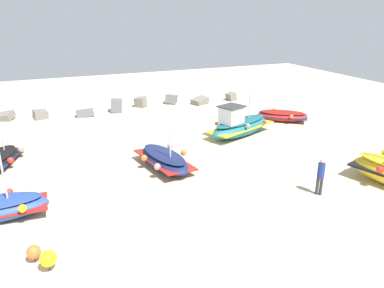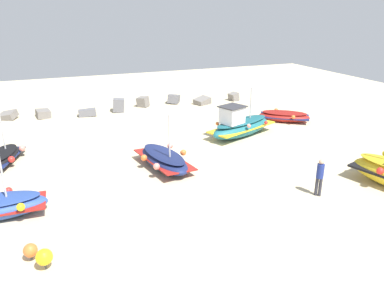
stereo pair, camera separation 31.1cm
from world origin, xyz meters
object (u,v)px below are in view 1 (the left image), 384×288
Objects in this scene: fishing_boat_1 at (282,116)px; mooring_buoy_1 at (48,259)px; fishing_boat_3 at (1,158)px; person_walking at (321,174)px; fishing_boat_5 at (164,159)px; mooring_buoy_0 at (34,252)px; fishing_boat_0 at (239,125)px.

mooring_buoy_1 is at bearing 70.12° from fishing_boat_1.
fishing_boat_3 reaches higher than mooring_buoy_1.
fishing_boat_3 reaches higher than person_walking.
fishing_boat_1 is at bearing 33.70° from mooring_buoy_1.
fishing_boat_5 is 7.01× the size of mooring_buoy_0.
person_walking is (5.44, -5.56, 0.55)m from fishing_boat_5.
mooring_buoy_1 is (-11.48, -0.85, -0.55)m from person_walking.
fishing_boat_0 reaches higher than mooring_buoy_1.
fishing_boat_0 is 7.35× the size of mooring_buoy_1.
fishing_boat_5 is at bearing 82.45° from fishing_boat_3.
fishing_boat_3 reaches higher than fishing_boat_5.
person_walking is 2.39× the size of mooring_buoy_1.
person_walking reaches higher than mooring_buoy_0.
fishing_boat_0 reaches higher than mooring_buoy_0.
fishing_boat_5 is at bearing -88.24° from person_walking.
fishing_boat_3 is (-18.85, -1.00, -0.05)m from fishing_boat_1.
fishing_boat_5 is (7.96, -3.89, 0.12)m from fishing_boat_3.
fishing_boat_3 reaches higher than fishing_boat_0.
fishing_boat_0 is 6.93m from fishing_boat_5.
mooring_buoy_1 is (1.92, -10.30, 0.12)m from fishing_boat_3.
person_walking is at bearing 73.32° from fishing_boat_3.
person_walking is (-5.45, -10.44, 0.62)m from fishing_boat_1.
mooring_buoy_1 is (-16.94, -11.30, 0.07)m from fishing_boat_1.
fishing_boat_1 reaches higher than mooring_buoy_1.
fishing_boat_5 is 5.96× the size of mooring_buoy_1.
fishing_boat_3 is (-14.17, 0.83, -0.38)m from fishing_boat_0.
fishing_boat_3 is 5.73× the size of mooring_buoy_0.
fishing_boat_5 is at bearing 41.66° from mooring_buoy_0.
fishing_boat_3 is at bearing 39.45° from fishing_boat_1.
person_walking is at bearing 63.99° from fishing_boat_0.
fishing_boat_0 is at bearing 57.75° from fishing_boat_1.
fishing_boat_0 reaches higher than fishing_boat_5.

